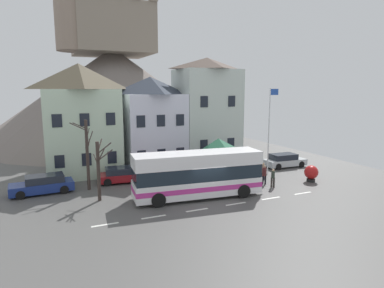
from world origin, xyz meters
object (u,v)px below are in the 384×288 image
object	(u,v)px
pedestrian_00	(264,173)
hilltop_castle	(114,91)
bus_shelter	(218,146)
public_bench	(200,169)
parked_car_02	(284,160)
parked_car_01	(218,165)
bare_tree_00	(87,153)
parked_car_00	(43,185)
harbour_buoy	(311,173)
townhouse_00	(81,119)
parked_car_03	(123,175)
flagpole	(270,126)
pedestrian_01	(263,171)
pedestrian_02	(273,178)
townhouse_02	(207,111)
transit_bus	(198,175)
bare_tree_02	(99,169)
townhouse_01	(151,122)

from	to	relation	value
pedestrian_00	hilltop_castle	bearing A→B (deg)	101.31
bus_shelter	pedestrian_00	size ratio (longest dim) A/B	2.30
public_bench	parked_car_02	bearing A→B (deg)	-4.82
hilltop_castle	parked_car_01	world-z (taller)	hilltop_castle
parked_car_02	bare_tree_00	size ratio (longest dim) A/B	0.78
parked_car_00	public_bench	bearing A→B (deg)	177.95
bus_shelter	harbour_buoy	xyz separation A→B (m)	(7.08, -3.84, -2.24)
townhouse_00	parked_car_03	world-z (taller)	townhouse_00
harbour_buoy	bare_tree_00	world-z (taller)	bare_tree_00
hilltop_castle	flagpole	size ratio (longest dim) A/B	5.04
parked_car_03	pedestrian_01	distance (m)	12.25
parked_car_00	parked_car_03	distance (m)	6.40
parked_car_00	harbour_buoy	world-z (taller)	harbour_buoy
hilltop_castle	parked_car_03	bearing A→B (deg)	-99.58
parked_car_01	harbour_buoy	distance (m)	8.58
pedestrian_02	bare_tree_00	size ratio (longest dim) A/B	0.28
parked_car_02	flagpole	world-z (taller)	flagpole
townhouse_02	pedestrian_00	world-z (taller)	townhouse_02
pedestrian_01	public_bench	distance (m)	5.89
transit_bus	bare_tree_00	xyz separation A→B (m)	(-7.14, 5.27, 1.24)
hilltop_castle	parked_car_02	size ratio (longest dim) A/B	9.25
bus_shelter	parked_car_01	distance (m)	3.70
public_bench	parked_car_00	bearing A→B (deg)	-178.45
transit_bus	public_bench	size ratio (longest dim) A/B	5.55
flagpole	bare_tree_02	distance (m)	15.96
townhouse_00	pedestrian_02	distance (m)	18.30
townhouse_00	townhouse_01	size ratio (longest dim) A/B	1.12
flagpole	parked_car_01	bearing A→B (deg)	146.36
townhouse_02	public_bench	distance (m)	7.46
parked_car_02	flagpole	bearing A→B (deg)	-150.06
townhouse_00	parked_car_01	bearing A→B (deg)	-22.93
hilltop_castle	parked_car_00	world-z (taller)	hilltop_castle
parked_car_02	harbour_buoy	xyz separation A→B (m)	(-1.54, -5.43, 0.12)
transit_bus	parked_car_02	size ratio (longest dim) A/B	2.20
townhouse_01	townhouse_00	bearing A→B (deg)	-179.97
townhouse_00	bus_shelter	bearing A→B (deg)	-35.40
townhouse_00	townhouse_02	bearing A→B (deg)	-2.88
transit_bus	bare_tree_00	bearing A→B (deg)	149.32
townhouse_02	transit_bus	size ratio (longest dim) A/B	1.16
pedestrian_02	parked_car_03	bearing A→B (deg)	148.67
flagpole	townhouse_00	bearing A→B (deg)	154.19
hilltop_castle	parked_car_03	size ratio (longest dim) A/B	8.79
parked_car_00	flagpole	size ratio (longest dim) A/B	0.58
bare_tree_00	bare_tree_02	bearing A→B (deg)	-82.25
townhouse_00	bus_shelter	world-z (taller)	townhouse_00
bare_tree_02	pedestrian_00	bearing A→B (deg)	-5.47
townhouse_02	parked_car_02	world-z (taller)	townhouse_02
pedestrian_00	flagpole	xyz separation A→B (m)	(2.37, 2.66, 3.68)
pedestrian_02	townhouse_02	bearing A→B (deg)	93.55
transit_bus	pedestrian_01	size ratio (longest dim) A/B	6.20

